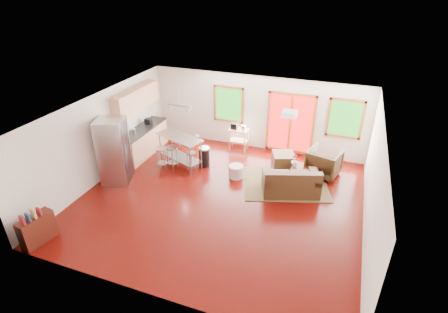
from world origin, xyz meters
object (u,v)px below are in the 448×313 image
(refrigerator, at_px, (114,151))
(island, at_px, (180,145))
(kitchen_cart, at_px, (238,132))
(loveseat, at_px, (291,183))
(coffee_table, at_px, (307,169))
(ottoman, at_px, (283,160))
(armchair, at_px, (324,161))
(rug, at_px, (285,184))

(refrigerator, height_order, island, refrigerator)
(refrigerator, height_order, kitchen_cart, refrigerator)
(loveseat, relative_size, island, 1.04)
(coffee_table, xyz_separation_m, refrigerator, (-5.34, -2.07, 0.67))
(ottoman, bearing_deg, kitchen_cart, 161.13)
(coffee_table, relative_size, refrigerator, 0.48)
(ottoman, bearing_deg, loveseat, -70.76)
(ottoman, bearing_deg, refrigerator, -150.33)
(kitchen_cart, bearing_deg, loveseat, -42.62)
(armchair, bearing_deg, loveseat, 76.07)
(refrigerator, relative_size, kitchen_cart, 1.96)
(coffee_table, relative_size, kitchen_cart, 0.95)
(island, bearing_deg, ottoman, 18.25)
(refrigerator, xyz_separation_m, island, (1.35, 1.52, -0.30))
(armchair, height_order, ottoman, armchair)
(rug, relative_size, coffee_table, 2.57)
(loveseat, distance_m, kitchen_cart, 3.08)
(loveseat, xyz_separation_m, refrigerator, (-5.02, -1.09, 0.65))
(rug, xyz_separation_m, loveseat, (0.22, -0.43, 0.32))
(loveseat, bearing_deg, refrigerator, 173.15)
(armchair, bearing_deg, rug, 59.19)
(ottoman, bearing_deg, armchair, -3.96)
(loveseat, xyz_separation_m, kitchen_cart, (-2.25, 2.07, 0.35))
(armchair, bearing_deg, coffee_table, 57.84)
(ottoman, height_order, island, island)
(loveseat, bearing_deg, ottoman, 90.18)
(ottoman, bearing_deg, rug, -74.02)
(rug, bearing_deg, coffee_table, 45.80)
(coffee_table, bearing_deg, loveseat, -107.91)
(island, bearing_deg, rug, -0.12)
(armchair, distance_m, ottoman, 1.30)
(refrigerator, relative_size, island, 1.16)
(rug, relative_size, loveseat, 1.38)
(coffee_table, bearing_deg, island, -172.27)
(coffee_table, bearing_deg, refrigerator, -158.83)
(ottoman, bearing_deg, coffee_table, -30.92)
(loveseat, relative_size, refrigerator, 0.90)
(kitchen_cart, bearing_deg, island, -130.93)
(loveseat, distance_m, coffee_table, 1.03)
(ottoman, distance_m, refrigerator, 5.24)
(loveseat, height_order, island, island)
(rug, xyz_separation_m, refrigerator, (-4.80, -1.52, 0.97))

